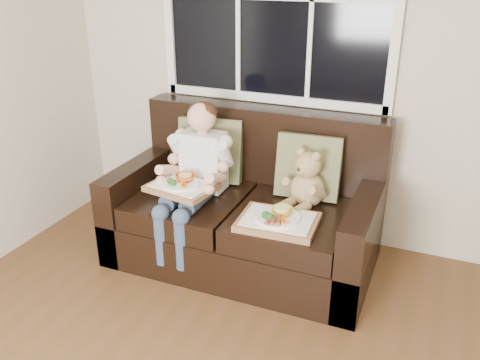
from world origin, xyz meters
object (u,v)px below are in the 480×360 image
at_px(loveseat, 247,214).
at_px(teddy_bear, 307,183).
at_px(tray_right, 278,220).
at_px(tray_left, 182,185).
at_px(child, 196,166).

height_order(loveseat, teddy_bear, loveseat).
bearing_deg(tray_right, tray_left, 173.47).
xyz_separation_m(teddy_bear, tray_left, (-0.73, -0.28, -0.03)).
bearing_deg(tray_left, tray_right, 6.01).
bearing_deg(tray_right, child, 160.51).
height_order(tray_left, tray_right, tray_left).
relative_size(teddy_bear, tray_right, 0.82).
height_order(loveseat, tray_left, loveseat).
distance_m(loveseat, tray_left, 0.50).
distance_m(teddy_bear, tray_right, 0.35).
xyz_separation_m(loveseat, child, (-0.30, -0.12, 0.35)).
distance_m(teddy_bear, tray_left, 0.78).
bearing_deg(loveseat, tray_left, -141.56).
bearing_deg(tray_left, teddy_bear, 30.51).
distance_m(loveseat, child, 0.48).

